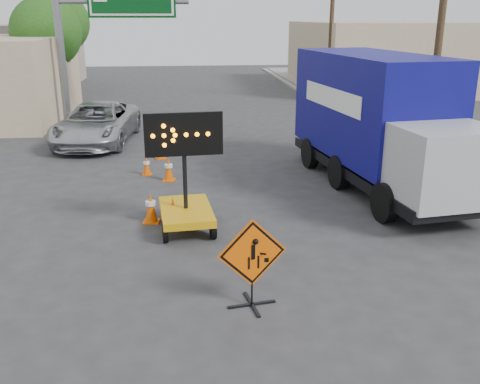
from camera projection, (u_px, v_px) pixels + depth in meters
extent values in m
plane|color=#2D2D30|center=(242.00, 307.00, 9.59)|extent=(100.00, 100.00, 0.00)
cube|color=gray|center=(362.00, 129.00, 24.47)|extent=(0.40, 60.00, 0.12)
cube|color=gray|center=(410.00, 128.00, 24.70)|extent=(4.00, 60.00, 0.15)
cube|color=tan|center=(375.00, 55.00, 38.53)|extent=(10.00, 14.00, 4.60)
cylinder|color=slate|center=(61.00, 52.00, 24.87)|extent=(0.36, 0.36, 6.80)
cylinder|color=slate|center=(123.00, 2.00, 24.49)|extent=(6.00, 0.20, 0.20)
cylinder|color=slate|center=(53.00, 25.00, 31.88)|extent=(0.44, 0.44, 9.00)
cylinder|color=#4B3820|center=(440.00, 31.00, 18.44)|extent=(0.26, 0.26, 9.00)
cylinder|color=#4B3820|center=(331.00, 25.00, 31.66)|extent=(0.26, 0.26, 9.00)
cylinder|color=#4B3820|center=(51.00, 81.00, 29.05)|extent=(0.28, 0.28, 3.25)
sphere|color=#1B4C15|center=(46.00, 32.00, 28.26)|extent=(3.71, 3.71, 3.71)
cylinder|color=#4B3820|center=(63.00, 65.00, 36.46)|extent=(0.28, 0.28, 3.58)
sphere|color=#1B4C15|center=(58.00, 22.00, 35.58)|extent=(4.10, 4.10, 4.10)
cube|color=black|center=(252.00, 304.00, 9.63)|extent=(0.89, 0.20, 0.04)
cube|color=black|center=(252.00, 304.00, 9.63)|extent=(0.20, 0.89, 0.04)
cylinder|color=black|center=(252.00, 288.00, 9.53)|extent=(0.04, 0.04, 0.69)
cube|color=#E15604|center=(252.00, 253.00, 9.31)|extent=(1.25, 0.23, 1.26)
cube|color=black|center=(252.00, 253.00, 9.31)|extent=(1.16, 0.20, 1.17)
cube|color=#CD940B|center=(186.00, 211.00, 12.97)|extent=(1.38, 2.12, 0.18)
cylinder|color=black|center=(185.00, 165.00, 12.61)|extent=(0.10, 0.10, 2.22)
cube|color=black|center=(183.00, 134.00, 12.37)|extent=(1.82, 0.26, 1.01)
imported|color=#B5B8BD|center=(97.00, 123.00, 21.81)|extent=(3.30, 6.10, 1.63)
cube|color=black|center=(378.00, 168.00, 16.10)|extent=(3.47, 8.39, 0.31)
cube|color=#0E0863|center=(373.00, 105.00, 16.31)|extent=(3.34, 6.59, 3.05)
cube|color=#9EA0A5|center=(429.00, 166.00, 12.72)|extent=(2.56, 2.12, 1.83)
cube|color=#E15604|center=(152.00, 221.00, 13.54)|extent=(0.45, 0.45, 0.03)
cone|color=#E15604|center=(151.00, 207.00, 13.42)|extent=(0.31, 0.31, 0.76)
cylinder|color=silver|center=(151.00, 203.00, 13.39)|extent=(0.26, 0.26, 0.11)
cube|color=#E15604|center=(174.00, 224.00, 13.35)|extent=(0.48, 0.48, 0.03)
cone|color=#E15604|center=(173.00, 210.00, 13.23)|extent=(0.30, 0.30, 0.72)
cylinder|color=silver|center=(173.00, 207.00, 13.21)|extent=(0.24, 0.24, 0.11)
cube|color=#E15604|center=(169.00, 180.00, 16.97)|extent=(0.44, 0.44, 0.03)
cone|color=#E15604|center=(169.00, 169.00, 16.86)|extent=(0.30, 0.30, 0.73)
cylinder|color=silver|center=(169.00, 166.00, 16.83)|extent=(0.25, 0.25, 0.11)
cube|color=#E15604|center=(147.00, 174.00, 17.60)|extent=(0.38, 0.38, 0.03)
cone|color=#E15604|center=(147.00, 165.00, 17.50)|extent=(0.25, 0.25, 0.61)
cylinder|color=silver|center=(146.00, 163.00, 17.48)|extent=(0.21, 0.21, 0.09)
cube|color=#E15604|center=(161.00, 158.00, 19.58)|extent=(0.45, 0.45, 0.03)
cone|color=#E15604|center=(160.00, 149.00, 19.47)|extent=(0.28, 0.28, 0.68)
cylinder|color=silver|center=(160.00, 147.00, 19.44)|extent=(0.23, 0.23, 0.10)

